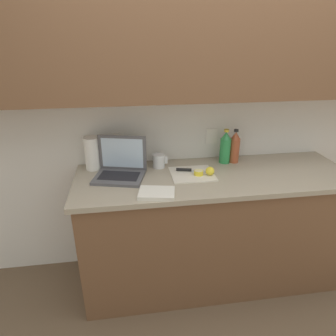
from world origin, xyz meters
name	(u,v)px	position (x,y,z in m)	size (l,w,h in m)	color
ground_plane	(208,275)	(0.00, 0.00, 0.00)	(12.00, 12.00, 0.00)	brown
wall_back	(210,76)	(0.00, 0.25, 1.56)	(5.20, 0.38, 2.60)	white
counter_unit	(214,227)	(0.02, 0.00, 0.47)	(1.96, 0.65, 0.92)	brown
laptop	(121,167)	(-0.66, 0.09, 0.98)	(0.39, 0.33, 0.27)	#515156
cutting_board	(192,174)	(-0.16, 0.03, 0.92)	(0.30, 0.27, 0.01)	silver
knife	(188,170)	(-0.18, 0.07, 0.94)	(0.26, 0.09, 0.02)	silver
lemon_half_cut	(198,172)	(-0.12, 0.00, 0.94)	(0.06, 0.06, 0.03)	yellow
lemon_whole_beside	(210,171)	(-0.04, -0.02, 0.96)	(0.06, 0.06, 0.06)	yellow
bottle_green_soda	(235,147)	(0.21, 0.21, 1.04)	(0.08, 0.08, 0.26)	#A34C2D
bottle_oil_tall	(225,148)	(0.14, 0.21, 1.04)	(0.08, 0.08, 0.26)	#2D934C
measuring_cup	(159,161)	(-0.38, 0.19, 0.97)	(0.11, 0.09, 0.10)	silver
paper_towel_roll	(93,153)	(-0.85, 0.23, 1.04)	(0.11, 0.11, 0.24)	white
dish_towel	(157,193)	(-0.44, -0.23, 0.93)	(0.22, 0.16, 0.02)	silver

